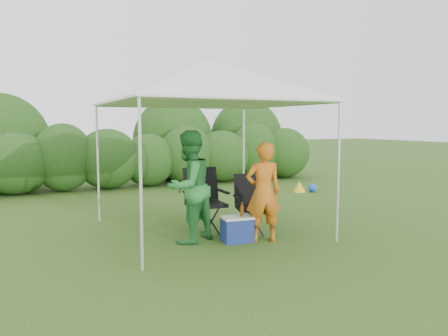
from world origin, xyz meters
name	(u,v)px	position (x,y,z in m)	size (l,w,h in m)	color
ground	(219,237)	(0.00, 0.00, 0.00)	(70.00, 70.00, 0.00)	#37591C
hedge	(134,158)	(0.14, 6.00, 0.83)	(11.94, 1.53, 1.80)	#265019
canopy	(206,82)	(0.00, 0.50, 2.46)	(3.10, 3.10, 2.83)	silver
chair_right	(252,200)	(0.63, 0.09, 0.54)	(0.69, 0.66, 0.95)	black
chair_left	(204,196)	(-0.06, 0.48, 0.60)	(0.68, 0.62, 1.05)	black
man	(263,192)	(0.51, -0.49, 0.75)	(0.55, 0.36, 1.51)	#C96416
woman	(189,187)	(-0.51, -0.03, 0.84)	(0.82, 0.64, 1.68)	#297F37
cooler	(237,229)	(0.14, -0.34, 0.20)	(0.50, 0.38, 0.39)	navy
bottle	(242,209)	(0.20, -0.38, 0.50)	(0.06, 0.06, 0.22)	#592D0C
lawn_toy	(303,187)	(3.91, 3.22, 0.13)	(0.55, 0.46, 0.28)	yellow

